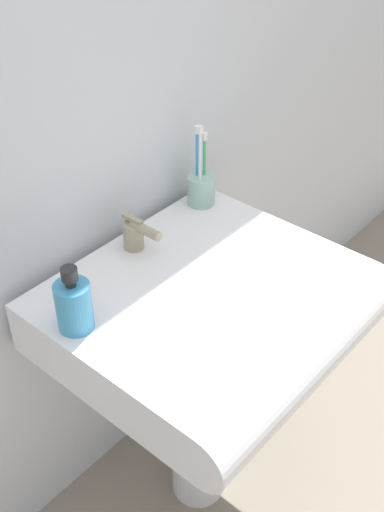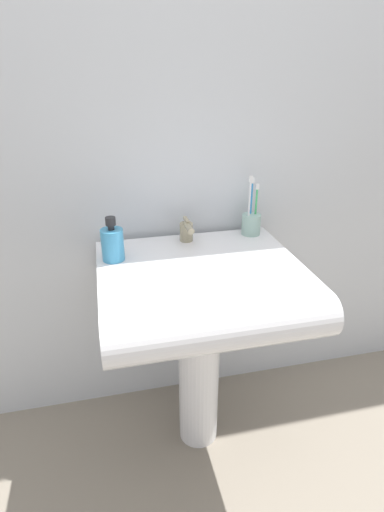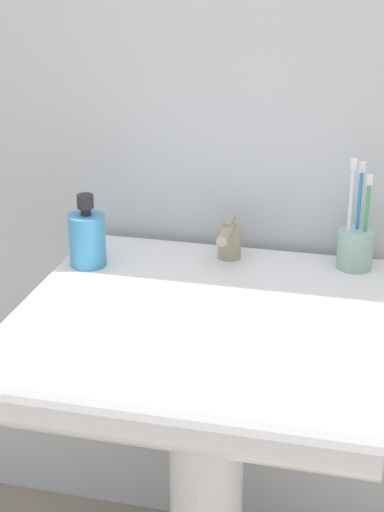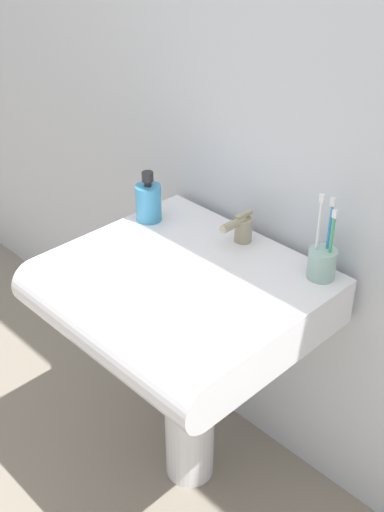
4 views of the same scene
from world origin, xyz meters
name	(u,v)px [view 1 (image 1 of 4)]	position (x,y,z in m)	size (l,w,h in m)	color
ground_plane	(198,485)	(0.00, 0.00, 0.00)	(6.00, 6.00, 0.00)	gray
wall_back	(84,35)	(0.00, 0.30, 1.20)	(5.00, 0.05, 2.40)	silver
sink_pedestal	(199,414)	(0.00, 0.00, 0.31)	(0.14, 0.14, 0.61)	white
sink_basin	(218,315)	(0.00, -0.05, 0.68)	(0.63, 0.57, 0.13)	white
faucet	(135,234)	(0.00, 0.19, 0.78)	(0.05, 0.11, 0.08)	tan
toothbrush_cup	(201,188)	(0.25, 0.20, 0.78)	(0.07, 0.07, 0.22)	#99BFB2
soap_bottle	(74,305)	(-0.26, 0.10, 0.79)	(0.07, 0.07, 0.14)	#3F99CC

